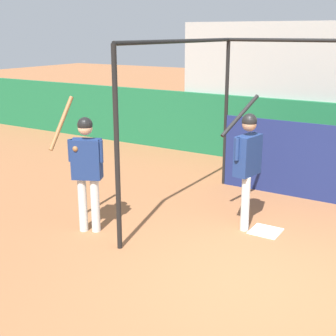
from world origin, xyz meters
The scene contains 5 objects.
ground_plane centered at (0.00, 0.00, 0.00)m, with size 60.00×60.00×0.00m, color #935B38.
batting_cage centered at (-0.18, 2.70, 1.20)m, with size 3.74×3.49×2.82m.
home_plate centered at (-0.46, 1.47, 0.01)m, with size 0.44×0.44×0.02m.
player_batter centered at (-0.82, 1.48, 1.09)m, with size 0.59×0.99×1.97m.
player_waiting centered at (-2.77, 0.09, 1.06)m, with size 0.62×0.61×2.03m.
Camera 1 is at (1.71, -4.89, 2.93)m, focal length 50.00 mm.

